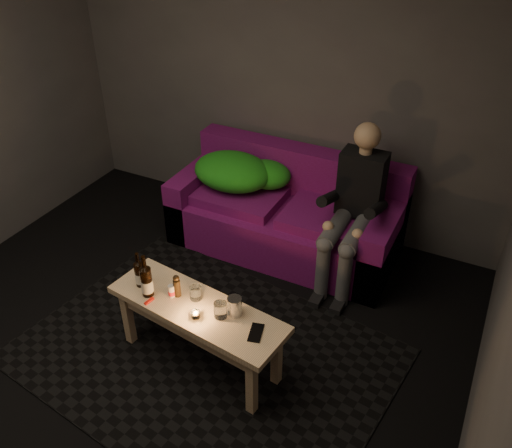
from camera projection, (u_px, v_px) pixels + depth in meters
The scene contains 17 objects.
floor at pixel (136, 376), 3.59m from camera, with size 4.50×4.50×0.00m, color black.
room at pixel (152, 119), 3.02m from camera, with size 4.50×4.50×4.50m.
rug at pixel (205, 355), 3.74m from camera, with size 2.43×1.77×0.01m, color black.
sofa at pixel (287, 216), 4.67m from camera, with size 1.90×0.86×0.82m.
green_blanket at pixel (239, 172), 4.65m from camera, with size 0.84×0.57×0.29m.
person at pixel (354, 205), 4.12m from camera, with size 0.34×0.79×1.27m.
coffee_table at pixel (198, 317), 3.47m from camera, with size 1.26×0.55×0.50m.
beer_bottle_a at pixel (140, 274), 3.54m from camera, with size 0.07×0.07×0.26m.
beer_bottle_b at pixel (146, 281), 3.46m from camera, with size 0.08×0.08×0.31m.
salt_shaker at pixel (172, 291), 3.48m from camera, with size 0.04×0.04×0.09m, color silver.
pepper_mill at pixel (177, 288), 3.48m from camera, with size 0.05×0.05×0.12m, color black.
tumbler_back at pixel (196, 293), 3.46m from camera, with size 0.08×0.08×0.09m, color white.
tealight at pixel (196, 314), 3.33m from camera, with size 0.06×0.06×0.04m.
tumbler_front at pixel (220, 310), 3.32m from camera, with size 0.08×0.08×0.10m, color white.
steel_cup at pixel (235, 306), 3.33m from camera, with size 0.09×0.09×0.13m, color silver.
smartphone at pixel (256, 333), 3.23m from camera, with size 0.08×0.15×0.01m, color black.
red_lighter at pixel (149, 301), 3.46m from camera, with size 0.02×0.07×0.01m, color red.
Camera 1 is at (1.79, -1.80, 2.84)m, focal length 38.00 mm.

